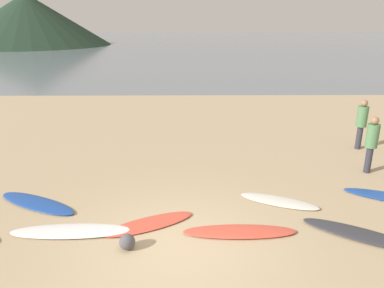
{
  "coord_description": "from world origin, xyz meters",
  "views": [
    {
      "loc": [
        0.22,
        -6.13,
        4.27
      ],
      "look_at": [
        0.34,
        4.51,
        0.6
      ],
      "focal_mm": 34.28,
      "sensor_mm": 36.0,
      "label": 1
    }
  ],
  "objects_px": {
    "surfboard_2": "(71,231)",
    "surfboard_6": "(361,235)",
    "surfboard_4": "(240,231)",
    "surfboard_5": "(279,201)",
    "surfboard_3": "(149,224)",
    "person_1": "(372,140)",
    "person_0": "(362,120)",
    "beach_rock_near": "(127,242)",
    "surfboard_1": "(37,203)"
  },
  "relations": [
    {
      "from": "surfboard_3",
      "to": "surfboard_5",
      "type": "bearing_deg",
      "value": -8.55
    },
    {
      "from": "surfboard_2",
      "to": "person_0",
      "type": "relative_size",
      "value": 1.47
    },
    {
      "from": "person_1",
      "to": "beach_rock_near",
      "type": "relative_size",
      "value": 5.35
    },
    {
      "from": "surfboard_1",
      "to": "surfboard_4",
      "type": "xyz_separation_m",
      "value": [
        4.73,
        -1.3,
        0.0
      ]
    },
    {
      "from": "person_1",
      "to": "surfboard_3",
      "type": "bearing_deg",
      "value": 53.62
    },
    {
      "from": "surfboard_3",
      "to": "surfboard_5",
      "type": "distance_m",
      "value": 3.23
    },
    {
      "from": "beach_rock_near",
      "to": "surfboard_5",
      "type": "bearing_deg",
      "value": 28.54
    },
    {
      "from": "surfboard_1",
      "to": "beach_rock_near",
      "type": "distance_m",
      "value": 3.07
    },
    {
      "from": "surfboard_1",
      "to": "beach_rock_near",
      "type": "height_order",
      "value": "beach_rock_near"
    },
    {
      "from": "surfboard_6",
      "to": "person_1",
      "type": "distance_m",
      "value": 3.81
    },
    {
      "from": "surfboard_2",
      "to": "surfboard_3",
      "type": "distance_m",
      "value": 1.63
    },
    {
      "from": "surfboard_6",
      "to": "person_1",
      "type": "xyz_separation_m",
      "value": [
        1.65,
        3.31,
        0.95
      ]
    },
    {
      "from": "surfboard_4",
      "to": "person_1",
      "type": "bearing_deg",
      "value": 37.59
    },
    {
      "from": "person_1",
      "to": "beach_rock_near",
      "type": "bearing_deg",
      "value": 58.63
    },
    {
      "from": "surfboard_1",
      "to": "surfboard_6",
      "type": "relative_size",
      "value": 0.98
    },
    {
      "from": "surfboard_1",
      "to": "beach_rock_near",
      "type": "xyz_separation_m",
      "value": [
        2.47,
        -1.82,
        0.12
      ]
    },
    {
      "from": "person_0",
      "to": "beach_rock_near",
      "type": "bearing_deg",
      "value": -123.09
    },
    {
      "from": "surfboard_6",
      "to": "surfboard_5",
      "type": "bearing_deg",
      "value": 164.05
    },
    {
      "from": "person_0",
      "to": "person_1",
      "type": "relative_size",
      "value": 1.02
    },
    {
      "from": "surfboard_2",
      "to": "surfboard_3",
      "type": "height_order",
      "value": "surfboard_2"
    },
    {
      "from": "surfboard_1",
      "to": "surfboard_5",
      "type": "xyz_separation_m",
      "value": [
        5.87,
        0.03,
        0.0
      ]
    },
    {
      "from": "surfboard_1",
      "to": "surfboard_6",
      "type": "bearing_deg",
      "value": 16.35
    },
    {
      "from": "surfboard_2",
      "to": "person_0",
      "type": "bearing_deg",
      "value": 30.26
    },
    {
      "from": "surfboard_4",
      "to": "person_0",
      "type": "xyz_separation_m",
      "value": [
        4.77,
        5.2,
        0.97
      ]
    },
    {
      "from": "surfboard_4",
      "to": "person_0",
      "type": "distance_m",
      "value": 7.12
    },
    {
      "from": "person_0",
      "to": "surfboard_2",
      "type": "bearing_deg",
      "value": -130.39
    },
    {
      "from": "surfboard_3",
      "to": "person_0",
      "type": "relative_size",
      "value": 1.2
    },
    {
      "from": "surfboard_5",
      "to": "beach_rock_near",
      "type": "relative_size",
      "value": 6.1
    },
    {
      "from": "person_1",
      "to": "surfboard_4",
      "type": "bearing_deg",
      "value": 66.08
    },
    {
      "from": "surfboard_4",
      "to": "surfboard_5",
      "type": "distance_m",
      "value": 1.75
    },
    {
      "from": "surfboard_2",
      "to": "surfboard_6",
      "type": "distance_m",
      "value": 6.02
    },
    {
      "from": "surfboard_1",
      "to": "surfboard_3",
      "type": "bearing_deg",
      "value": 8.77
    },
    {
      "from": "surfboard_5",
      "to": "person_0",
      "type": "relative_size",
      "value": 1.11
    },
    {
      "from": "surfboard_2",
      "to": "surfboard_5",
      "type": "distance_m",
      "value": 4.84
    },
    {
      "from": "surfboard_4",
      "to": "surfboard_5",
      "type": "relative_size",
      "value": 1.24
    },
    {
      "from": "surfboard_1",
      "to": "person_0",
      "type": "relative_size",
      "value": 1.36
    },
    {
      "from": "surfboard_5",
      "to": "person_0",
      "type": "bearing_deg",
      "value": 70.94
    },
    {
      "from": "surfboard_4",
      "to": "beach_rock_near",
      "type": "height_order",
      "value": "beach_rock_near"
    },
    {
      "from": "person_1",
      "to": "surfboard_5",
      "type": "bearing_deg",
      "value": 60.16
    },
    {
      "from": "person_0",
      "to": "beach_rock_near",
      "type": "relative_size",
      "value": 5.48
    },
    {
      "from": "surfboard_3",
      "to": "person_1",
      "type": "bearing_deg",
      "value": -1.42
    },
    {
      "from": "surfboard_2",
      "to": "surfboard_5",
      "type": "relative_size",
      "value": 1.32
    },
    {
      "from": "beach_rock_near",
      "to": "person_0",
      "type": "bearing_deg",
      "value": 39.14
    },
    {
      "from": "surfboard_5",
      "to": "surfboard_6",
      "type": "relative_size",
      "value": 0.8
    },
    {
      "from": "surfboard_3",
      "to": "surfboard_2",
      "type": "bearing_deg",
      "value": 164.14
    },
    {
      "from": "surfboard_3",
      "to": "person_1",
      "type": "distance_m",
      "value": 6.76
    },
    {
      "from": "surfboard_4",
      "to": "person_1",
      "type": "height_order",
      "value": "person_1"
    },
    {
      "from": "beach_rock_near",
      "to": "person_1",
      "type": "bearing_deg",
      "value": 29.94
    },
    {
      "from": "surfboard_4",
      "to": "surfboard_5",
      "type": "height_order",
      "value": "surfboard_4"
    },
    {
      "from": "surfboard_5",
      "to": "person_1",
      "type": "distance_m",
      "value": 3.64
    }
  ]
}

